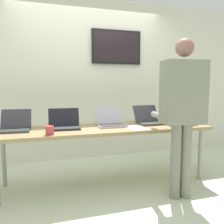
# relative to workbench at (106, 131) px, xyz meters

# --- Properties ---
(ground) EXTENTS (8.00, 8.00, 0.04)m
(ground) POSITION_rel_workbench_xyz_m (0.00, 0.00, -0.69)
(ground) COLOR beige
(back_wall) EXTENTS (8.00, 0.11, 2.67)m
(back_wall) POSITION_rel_workbench_xyz_m (0.01, 1.13, 0.68)
(back_wall) COLOR silver
(back_wall) RESTS_ON ground
(workbench) EXTENTS (2.66, 0.70, 0.72)m
(workbench) POSITION_rel_workbench_xyz_m (0.00, 0.00, 0.00)
(workbench) COLOR #947C50
(workbench) RESTS_ON ground
(equipment_box) EXTENTS (0.38, 0.32, 0.38)m
(equipment_box) POSITION_rel_workbench_xyz_m (1.09, 0.09, 0.24)
(equipment_box) COLOR #545F5F
(equipment_box) RESTS_ON workbench
(laptop_station_0) EXTENTS (0.36, 0.37, 0.23)m
(laptop_station_0) POSITION_rel_workbench_xyz_m (-1.07, 0.11, 0.10)
(laptop_station_0) COLOR #3A373F
(laptop_station_0) RESTS_ON workbench
(laptop_station_1) EXTENTS (0.39, 0.30, 0.24)m
(laptop_station_1) POSITION_rel_workbench_xyz_m (-0.51, 0.07, 0.11)
(laptop_station_1) COLOR black
(laptop_station_1) RESTS_ON workbench
(laptop_station_2) EXTENTS (0.38, 0.37, 0.23)m
(laptop_station_2) POSITION_rel_workbench_xyz_m (0.10, 0.09, 0.10)
(laptop_station_2) COLOR #ACADB7
(laptop_station_2) RESTS_ON workbench
(laptop_station_3) EXTENTS (0.36, 0.39, 0.24)m
(laptop_station_3) POSITION_rel_workbench_xyz_m (0.65, 0.11, 0.11)
(laptop_station_3) COLOR #3B363E
(laptop_station_3) RESTS_ON workbench
(person) EXTENTS (0.49, 0.63, 1.73)m
(person) POSITION_rel_workbench_xyz_m (0.69, -0.62, 0.38)
(person) COLOR gray
(person) RESTS_ON ground
(coffee_mug) EXTENTS (0.09, 0.09, 0.09)m
(coffee_mug) POSITION_rel_workbench_xyz_m (-0.69, -0.25, 0.10)
(coffee_mug) COLOR #CC3B40
(coffee_mug) RESTS_ON workbench
(paper_sheet) EXTENTS (0.27, 0.33, 0.00)m
(paper_sheet) POSITION_rel_workbench_xyz_m (0.34, -0.17, 0.05)
(paper_sheet) COLOR white
(paper_sheet) RESTS_ON workbench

